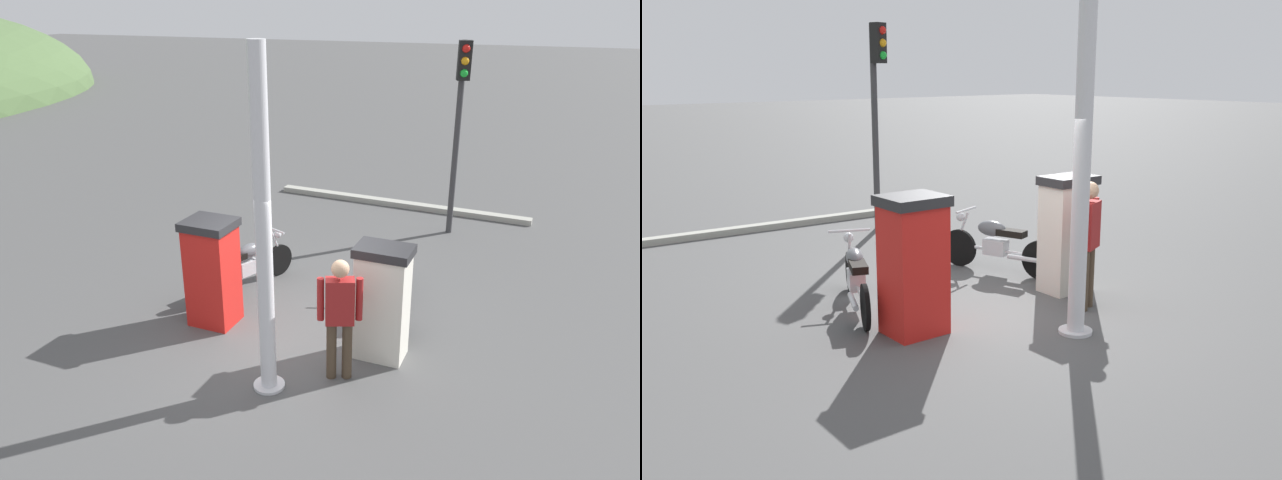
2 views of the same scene
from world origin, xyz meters
The scene contains 9 objects.
ground_plane centered at (0.00, 0.00, 0.00)m, with size 120.00×120.00×0.00m, color #4C4C4C.
fuel_pump_near centered at (0.04, -1.29, 0.82)m, with size 0.58×0.75×1.62m.
fuel_pump_far centered at (0.04, 1.29, 0.83)m, with size 0.68×0.73×1.64m.
motorcycle_near_pump centered at (1.34, -1.16, 0.46)m, with size 1.90×0.81×0.93m.
motorcycle_far_pump centered at (1.22, 1.37, 0.46)m, with size 1.96×1.00×0.92m.
attendant_person centered at (-0.65, -0.93, 0.95)m, with size 0.32×0.56×1.66m.
roadside_traffic_light centered at (4.99, -1.41, 2.63)m, with size 0.40×0.29×3.86m.
canopy_support_pole centered at (-1.16, -0.17, 2.03)m, with size 0.40×0.40×4.21m.
road_edge_kerb centered at (6.33, 0.00, 0.06)m, with size 0.60×6.03×0.12m.
Camera 1 is at (-6.84, -3.04, 4.60)m, focal length 33.50 mm.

